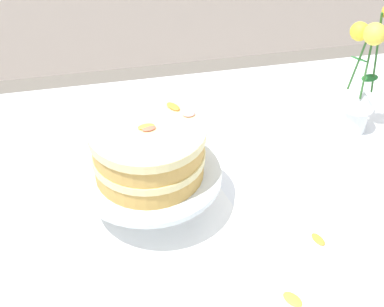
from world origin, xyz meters
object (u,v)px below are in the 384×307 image
Objects in this scene: layer_cake at (148,151)px; flower_vase at (362,85)px; cake_stand at (150,179)px; dining_table at (220,227)px.

flower_vase is at bearing 18.37° from layer_cake.
cake_stand is 0.87× the size of flower_vase.
cake_stand is at bearing -161.62° from flower_vase.
cake_stand is at bearing -148.46° from layer_cake.
flower_vase reaches higher than cake_stand.
flower_vase is at bearing 24.83° from dining_table.
flower_vase reaches higher than dining_table.
dining_table is 0.29m from layer_cake.
layer_cake is at bearing 179.97° from dining_table.
dining_table is 6.16× the size of layer_cake.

